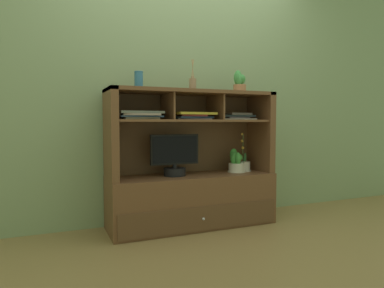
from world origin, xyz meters
The scene contains 12 objects.
floor_plane centered at (0.00, 0.00, -0.01)m, with size 6.00×6.00×0.02m, color olive.
back_wall centered at (0.00, 0.26, 1.40)m, with size 6.00×0.02×2.80m, color gray.
media_console centered at (0.00, 0.01, 0.38)m, with size 1.48×0.49×1.20m.
tv_monitor centered at (-0.16, 0.00, 0.61)m, with size 0.44×0.19×0.36m.
potted_orchid centered at (0.54, 0.02, 0.51)m, with size 0.16×0.16×0.37m.
potted_fern centered at (0.44, -0.01, 0.54)m, with size 0.17×0.17×0.22m.
magazine_stack_left centered at (0.48, 0.05, 0.98)m, with size 0.37×0.26×0.06m.
magazine_stack_centre centered at (-0.48, -0.05, 0.99)m, with size 0.37×0.25×0.07m.
magazine_stack_right centered at (-0.01, -0.03, 0.99)m, with size 0.38×0.31×0.06m.
diffuser_bottle centered at (0.00, -0.02, 1.26)m, with size 0.06×0.06×0.27m.
potted_succulent centered at (0.48, 0.00, 1.29)m, with size 0.14×0.14×0.21m.
ceramic_vase centered at (-0.48, -0.02, 1.27)m, with size 0.07×0.07×0.14m.
Camera 1 is at (-1.18, -2.82, 0.92)m, focal length 32.31 mm.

